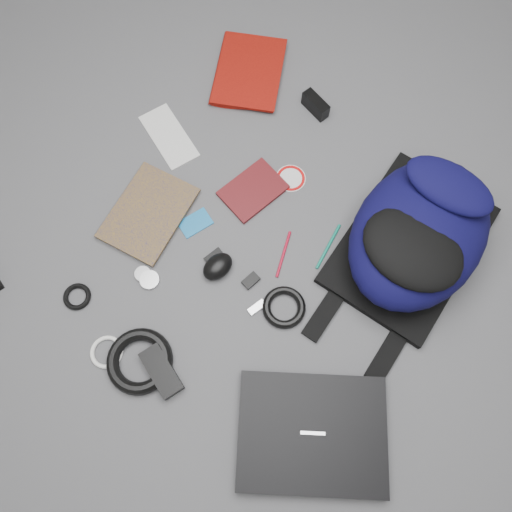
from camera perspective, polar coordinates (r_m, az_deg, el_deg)
The scene contains 23 objects.
ground at distance 1.39m, azimuth 0.00°, elevation -0.26°, with size 4.00×4.00×0.00m, color #4F4F51.
backpack at distance 1.37m, azimuth 18.16°, elevation 2.56°, with size 0.35×0.51×0.21m, color black, non-canonical shape.
laptop at distance 1.31m, azimuth 6.42°, elevation -19.46°, with size 0.36×0.28×0.04m, color black.
textbook_red at distance 1.69m, azimuth -4.52°, elevation 20.67°, with size 0.21×0.28×0.03m, color maroon.
comic_book at distance 1.50m, azimuth -15.28°, elevation 6.30°, with size 0.19×0.27×0.02m, color #B5830C.
envelope at distance 1.58m, azimuth -9.92°, elevation 13.34°, with size 0.22×0.10×0.00m, color silver.
dvd_case at distance 1.46m, azimuth -0.35°, elevation 7.52°, with size 0.13×0.18×0.01m, color #440D0F.
compact_camera at distance 1.60m, azimuth 6.81°, elevation 16.77°, with size 0.09×0.03×0.05m, color black.
sticker_disc at distance 1.49m, azimuth 3.99°, elevation 8.84°, with size 0.09×0.09×0.00m, color silver.
pen_teal at distance 1.41m, azimuth 8.26°, elevation 1.09°, with size 0.01×0.01×0.15m, color #0C735B.
pen_red at distance 1.39m, azimuth 3.16°, elevation 0.21°, with size 0.01×0.01×0.14m, color #A50C24.
id_badge at distance 1.44m, azimuth -6.95°, elevation 3.78°, with size 0.06×0.09×0.00m, color #176FAE.
usb_black at distance 1.39m, azimuth -4.93°, elevation 0.04°, with size 0.02×0.05×0.01m, color black.
usb_silver at distance 1.35m, azimuth 0.08°, elevation -5.90°, with size 0.02×0.05×0.01m, color silver.
key_fob at distance 1.36m, azimuth -0.60°, elevation -2.82°, with size 0.03×0.05×0.01m, color black.
mouse at distance 1.36m, azimuth -4.40°, elevation -1.20°, with size 0.06×0.09×0.05m, color black.
headphone_left at distance 1.41m, azimuth -12.81°, elevation -2.03°, with size 0.04×0.04×0.01m, color #B0B0B2.
headphone_right at distance 1.40m, azimuth -12.05°, elevation -2.71°, with size 0.05×0.05×0.01m, color silver.
cable_coil at distance 1.34m, azimuth 3.22°, elevation -5.87°, with size 0.12×0.12×0.02m, color black.
power_brick at distance 1.33m, azimuth -10.75°, elevation -12.81°, with size 0.13×0.06×0.03m, color black.
power_cord_coil at distance 1.35m, azimuth -13.15°, elevation -11.62°, with size 0.17×0.17×0.03m, color black.
earbud_coil at distance 1.44m, azimuth -19.77°, elevation -4.39°, with size 0.08×0.08×0.01m, color black.
white_cable_coil at distance 1.38m, azimuth -16.70°, elevation -10.47°, with size 0.09×0.09×0.01m, color white.
Camera 1 is at (0.24, -0.37, 1.32)m, focal length 35.00 mm.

